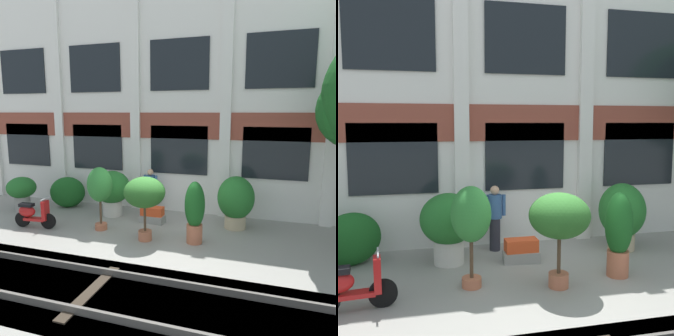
{
  "view_description": "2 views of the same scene",
  "coord_description": "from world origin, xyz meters",
  "views": [
    {
      "loc": [
        3.19,
        -8.29,
        3.57
      ],
      "look_at": [
        0.22,
        0.84,
        1.92
      ],
      "focal_mm": 35.0,
      "sensor_mm": 36.0,
      "label": 1
    },
    {
      "loc": [
        -2.73,
        -6.89,
        3.12
      ],
      "look_at": [
        -0.69,
        1.9,
        2.06
      ],
      "focal_mm": 42.0,
      "sensor_mm": 36.0,
      "label": 2
    }
  ],
  "objects": [
    {
      "name": "ground_plane",
      "position": [
        0.0,
        0.0,
        0.0
      ],
      "size": [
        80.0,
        80.0,
        0.0
      ],
      "primitive_type": "plane",
      "color": "gray"
    },
    {
      "name": "apartment_facade",
      "position": [
        0.0,
        2.98,
        4.03
      ],
      "size": [
        16.55,
        0.64,
        8.09
      ],
      "color": "silver",
      "rests_on": "ground"
    },
    {
      "name": "rail_tracks",
      "position": [
        -0.0,
        -3.01,
        -0.13
      ],
      "size": [
        24.19,
        2.8,
        0.43
      ],
      "color": "#4C473F",
      "rests_on": "ground"
    },
    {
      "name": "potted_plant_fluted_column",
      "position": [
        2.16,
        1.63,
        0.9
      ],
      "size": [
        1.13,
        1.13,
        1.64
      ],
      "color": "tan",
      "rests_on": "ground"
    },
    {
      "name": "potted_plant_square_trough",
      "position": [
        -0.48,
        1.32,
        0.25
      ],
      "size": [
        0.84,
        0.48,
        0.52
      ],
      "color": "gray",
      "rests_on": "ground"
    },
    {
      "name": "potted_plant_glazed_jar",
      "position": [
        -2.06,
        1.6,
        0.92
      ],
      "size": [
        1.25,
        1.25,
        1.57
      ],
      "color": "beige",
      "rests_on": "ground"
    },
    {
      "name": "potted_plant_tall_urn",
      "position": [
        -1.75,
        0.23,
        1.36
      ],
      "size": [
        0.76,
        0.76,
        1.94
      ],
      "color": "#B76647",
      "rests_on": "ground"
    },
    {
      "name": "potted_plant_stone_basin",
      "position": [
        1.22,
        0.11,
        0.95
      ],
      "size": [
        0.56,
        0.56,
        1.73
      ],
      "color": "#B76647",
      "rests_on": "ground"
    },
    {
      "name": "potted_plant_low_pan",
      "position": [
        -0.14,
        -0.14,
        1.34
      ],
      "size": [
        1.16,
        1.16,
        1.81
      ],
      "color": "#B76647",
      "rests_on": "ground"
    },
    {
      "name": "potted_plant_ribbed_drum",
      "position": [
        -5.35,
        0.95,
        0.79
      ],
      "size": [
        1.02,
        1.02,
        1.28
      ],
      "color": "gray",
      "rests_on": "ground"
    },
    {
      "name": "scooter_second_parked",
      "position": [
        -3.84,
        -0.28,
        0.44
      ],
      "size": [
        1.38,
        0.5,
        0.98
      ],
      "rotation": [
        0.0,
        0.0,
        0.1
      ],
      "color": "black",
      "rests_on": "ground"
    },
    {
      "name": "resident_by_doorway",
      "position": [
        -0.89,
        2.25,
        0.85
      ],
      "size": [
        0.53,
        0.34,
        1.6
      ],
      "rotation": [
        0.0,
        0.0,
        -1.67
      ],
      "color": "#282833",
      "rests_on": "ground"
    },
    {
      "name": "topiary_hedge",
      "position": [
        -4.14,
        1.97,
        0.58
      ],
      "size": [
        1.46,
        1.16,
        1.17
      ],
      "primitive_type": "ellipsoid",
      "rotation": [
        0.0,
        0.0,
        0.41
      ],
      "color": "#19561E",
      "rests_on": "ground"
    }
  ]
}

